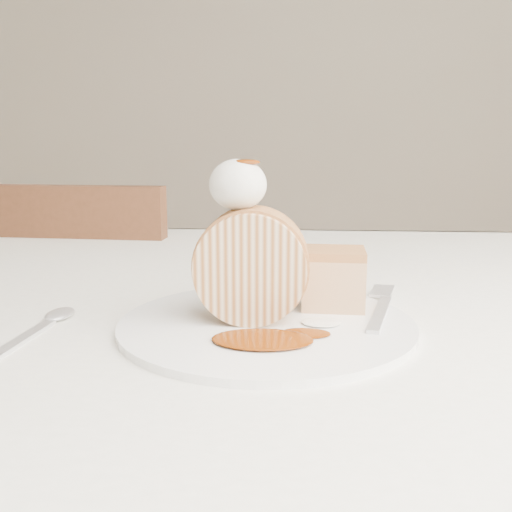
{
  "coord_description": "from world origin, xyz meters",
  "views": [
    {
      "loc": [
        -0.03,
        -0.4,
        0.91
      ],
      "look_at": [
        -0.06,
        0.08,
        0.81
      ],
      "focal_mm": 40.0,
      "sensor_mm": 36.0,
      "label": 1
    }
  ],
  "objects": [
    {
      "name": "table",
      "position": [
        0.0,
        0.2,
        0.66
      ],
      "size": [
        1.4,
        0.9,
        0.75
      ],
      "color": "white",
      "rests_on": "ground"
    },
    {
      "name": "chair_far",
      "position": [
        -0.44,
        0.64,
        0.48
      ],
      "size": [
        0.42,
        0.42,
        0.84
      ],
      "rotation": [
        0.0,
        0.0,
        3.08
      ],
      "color": "brown",
      "rests_on": "ground"
    },
    {
      "name": "plate",
      "position": [
        -0.05,
        0.07,
        0.75
      ],
      "size": [
        0.27,
        0.27,
        0.01
      ],
      "primitive_type": "cylinder",
      "rotation": [
        0.0,
        0.0,
        -0.04
      ],
      "color": "white",
      "rests_on": "table"
    },
    {
      "name": "roulade_slice",
      "position": [
        -0.07,
        0.08,
        0.8
      ],
      "size": [
        0.1,
        0.05,
        0.1
      ],
      "primitive_type": "cylinder",
      "rotation": [
        1.57,
        0.0,
        0.01
      ],
      "color": "beige",
      "rests_on": "plate"
    },
    {
      "name": "cake_chunk",
      "position": [
        0.01,
        0.12,
        0.78
      ],
      "size": [
        0.06,
        0.05,
        0.05
      ],
      "primitive_type": "cube",
      "rotation": [
        0.0,
        0.0,
        -0.04
      ],
      "color": "#AE7942",
      "rests_on": "plate"
    },
    {
      "name": "whipped_cream",
      "position": [
        -0.08,
        0.08,
        0.87
      ],
      "size": [
        0.05,
        0.05,
        0.04
      ],
      "primitive_type": "ellipsoid",
      "color": "white",
      "rests_on": "roulade_slice"
    },
    {
      "name": "caramel_drizzle",
      "position": [
        -0.07,
        0.08,
        0.9
      ],
      "size": [
        0.02,
        0.02,
        0.01
      ],
      "primitive_type": "ellipsoid",
      "color": "#652604",
      "rests_on": "whipped_cream"
    },
    {
      "name": "caramel_pool",
      "position": [
        -0.05,
        0.02,
        0.76
      ],
      "size": [
        0.08,
        0.06,
        0.0
      ],
      "primitive_type": null,
      "rotation": [
        0.0,
        0.0,
        -0.04
      ],
      "color": "#652604",
      "rests_on": "plate"
    },
    {
      "name": "fork",
      "position": [
        0.05,
        0.09,
        0.76
      ],
      "size": [
        0.06,
        0.15,
        0.0
      ],
      "primitive_type": "cube",
      "rotation": [
        0.0,
        0.0,
        -0.25
      ],
      "color": "silver",
      "rests_on": "plate"
    },
    {
      "name": "spoon",
      "position": [
        -0.25,
        0.01,
        0.75
      ],
      "size": [
        0.03,
        0.14,
        0.0
      ],
      "primitive_type": "cube",
      "rotation": [
        0.0,
        0.0,
        -0.06
      ],
      "color": "silver",
      "rests_on": "table"
    }
  ]
}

